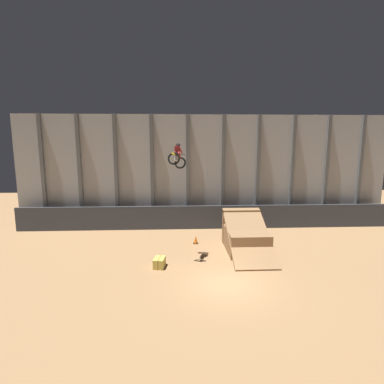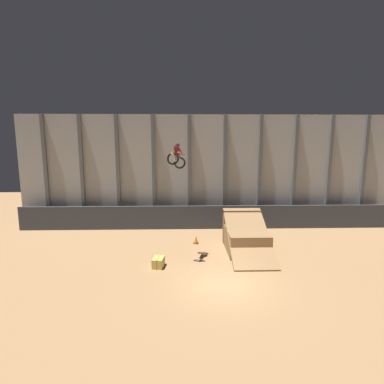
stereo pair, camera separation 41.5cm
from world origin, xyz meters
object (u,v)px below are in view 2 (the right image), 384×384
Objects in this scene: dirt_ramp at (245,237)px; rider_bike_solo at (177,157)px; traffic_cone_near_ramp at (196,240)px; hay_bale_trackside at (158,262)px.

dirt_ramp is 2.95× the size of rider_bike_solo.
dirt_ramp is at bearing -22.63° from traffic_cone_near_ramp.
dirt_ramp is 9.05× the size of traffic_cone_near_ramp.
rider_bike_solo reaches higher than traffic_cone_near_ramp.
rider_bike_solo is at bearing 48.15° from hay_bale_trackside.
hay_bale_trackside is (-2.38, -4.09, -0.00)m from traffic_cone_near_ramp.
rider_bike_solo is 6.30m from hay_bale_trackside.
traffic_cone_near_ramp is (-3.29, 1.37, -0.61)m from dirt_ramp.
rider_bike_solo is at bearing -161.88° from dirt_ramp.
dirt_ramp is 7.29m from rider_bike_solo.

